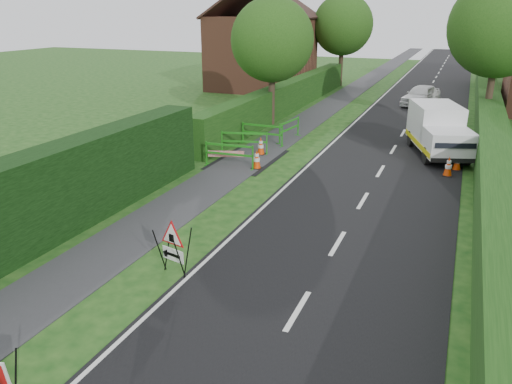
# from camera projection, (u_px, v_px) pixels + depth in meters

# --- Properties ---
(ground) EXTENTS (120.00, 120.00, 0.00)m
(ground) POSITION_uv_depth(u_px,v_px,m) (171.00, 310.00, 10.61)
(ground) COLOR #144012
(ground) RESTS_ON ground
(road_surface) EXTENTS (6.00, 90.00, 0.02)m
(road_surface) POSITION_uv_depth(u_px,v_px,m) (429.00, 89.00, 40.04)
(road_surface) COLOR black
(road_surface) RESTS_ON ground
(footpath) EXTENTS (2.00, 90.00, 0.02)m
(footpath) POSITION_uv_depth(u_px,v_px,m) (361.00, 85.00, 42.02)
(footpath) COLOR #2D2D30
(footpath) RESTS_ON ground
(hedge_west_far) EXTENTS (1.00, 24.00, 1.80)m
(hedge_west_far) POSITION_uv_depth(u_px,v_px,m) (288.00, 111.00, 31.48)
(hedge_west_far) COLOR #14380F
(hedge_west_far) RESTS_ON ground
(hedge_east) EXTENTS (1.20, 50.00, 1.50)m
(hedge_east) POSITION_uv_depth(u_px,v_px,m) (488.00, 153.00, 22.13)
(hedge_east) COLOR #14380F
(hedge_east) RESTS_ON ground
(house_west) EXTENTS (7.50, 7.40, 7.88)m
(house_west) POSITION_uv_depth(u_px,v_px,m) (262.00, 51.00, 39.21)
(house_west) COLOR brown
(house_west) RESTS_ON ground
(tree_nw) EXTENTS (4.40, 4.40, 6.70)m
(tree_nw) POSITION_uv_depth(u_px,v_px,m) (272.00, 40.00, 26.32)
(tree_nw) COLOR #2D2116
(tree_nw) RESTS_ON ground
(tree_ne) EXTENTS (5.20, 5.20, 7.79)m
(tree_ne) POSITION_uv_depth(u_px,v_px,m) (500.00, 27.00, 25.58)
(tree_ne) COLOR #2D2116
(tree_ne) RESTS_ON ground
(tree_fw) EXTENTS (4.80, 4.80, 7.24)m
(tree_fw) POSITION_uv_depth(u_px,v_px,m) (343.00, 25.00, 40.07)
(tree_fw) COLOR #2D2116
(tree_fw) RESTS_ON ground
(tree_fe) EXTENTS (4.20, 4.20, 6.33)m
(tree_fe) POSITION_uv_depth(u_px,v_px,m) (490.00, 33.00, 39.78)
(tree_fe) COLOR #2D2116
(tree_fe) RESTS_ON ground
(triangle_sign) EXTENTS (0.97, 0.97, 1.18)m
(triangle_sign) POSITION_uv_depth(u_px,v_px,m) (171.00, 243.00, 11.79)
(triangle_sign) COLOR black
(triangle_sign) RESTS_ON ground
(works_van) EXTENTS (3.16, 4.93, 2.11)m
(works_van) POSITION_uv_depth(u_px,v_px,m) (438.00, 129.00, 21.67)
(works_van) COLOR silver
(works_van) RESTS_ON ground
(traffic_cone_0) EXTENTS (0.38, 0.38, 0.79)m
(traffic_cone_0) POSITION_uv_depth(u_px,v_px,m) (448.00, 166.00, 19.01)
(traffic_cone_0) COLOR black
(traffic_cone_0) RESTS_ON ground
(traffic_cone_1) EXTENTS (0.38, 0.38, 0.79)m
(traffic_cone_1) POSITION_uv_depth(u_px,v_px,m) (457.00, 161.00, 19.72)
(traffic_cone_1) COLOR black
(traffic_cone_1) RESTS_ON ground
(traffic_cone_2) EXTENTS (0.38, 0.38, 0.79)m
(traffic_cone_2) POSITION_uv_depth(u_px,v_px,m) (457.00, 147.00, 21.70)
(traffic_cone_2) COLOR black
(traffic_cone_2) RESTS_ON ground
(traffic_cone_3) EXTENTS (0.38, 0.38, 0.79)m
(traffic_cone_3) POSITION_uv_depth(u_px,v_px,m) (257.00, 159.00, 19.90)
(traffic_cone_3) COLOR black
(traffic_cone_3) RESTS_ON ground
(traffic_cone_4) EXTENTS (0.38, 0.38, 0.79)m
(traffic_cone_4) POSITION_uv_depth(u_px,v_px,m) (261.00, 146.00, 21.84)
(traffic_cone_4) COLOR black
(traffic_cone_4) RESTS_ON ground
(ped_barrier_0) EXTENTS (2.08, 0.49, 1.00)m
(ped_barrier_0) POSITION_uv_depth(u_px,v_px,m) (229.00, 152.00, 19.99)
(ped_barrier_0) COLOR #1C7C16
(ped_barrier_0) RESTS_ON ground
(ped_barrier_1) EXTENTS (2.08, 0.86, 1.00)m
(ped_barrier_1) POSITION_uv_depth(u_px,v_px,m) (244.00, 140.00, 21.90)
(ped_barrier_1) COLOR #1C7C16
(ped_barrier_1) RESTS_ON ground
(ped_barrier_2) EXTENTS (2.07, 0.39, 1.00)m
(ped_barrier_2) POSITION_uv_depth(u_px,v_px,m) (262.00, 132.00, 23.35)
(ped_barrier_2) COLOR #1C7C16
(ped_barrier_2) RESTS_ON ground
(ped_barrier_3) EXTENTS (0.62, 2.09, 1.00)m
(ped_barrier_3) POSITION_uv_depth(u_px,v_px,m) (289.00, 127.00, 24.20)
(ped_barrier_3) COLOR #1C7C16
(ped_barrier_3) RESTS_ON ground
(redwhite_plank) EXTENTS (1.43, 0.54, 0.25)m
(redwhite_plank) POSITION_uv_depth(u_px,v_px,m) (226.00, 164.00, 20.59)
(redwhite_plank) COLOR red
(redwhite_plank) RESTS_ON ground
(hatchback_car) EXTENTS (2.54, 4.23, 1.35)m
(hatchback_car) POSITION_uv_depth(u_px,v_px,m) (421.00, 95.00, 32.96)
(hatchback_car) COLOR white
(hatchback_car) RESTS_ON ground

